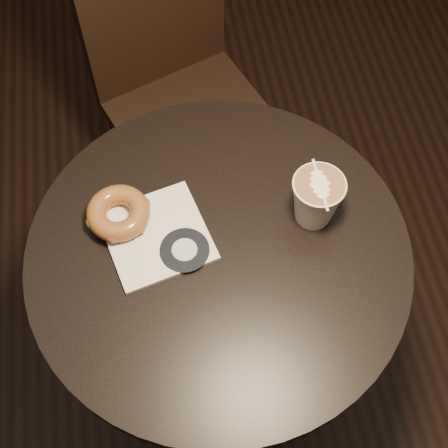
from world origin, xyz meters
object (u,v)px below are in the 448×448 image
object	(u,v)px
chair	(173,69)
doughnut	(118,213)
cafe_table	(219,293)
latte_cup	(316,200)
pastry_bag	(157,235)

from	to	relation	value
chair	doughnut	distance (m)	0.62
cafe_table	doughnut	size ratio (longest dim) A/B	6.41
doughnut	latte_cup	world-z (taller)	latte_cup
cafe_table	pastry_bag	size ratio (longest dim) A/B	4.22
cafe_table	pastry_bag	distance (m)	0.23
latte_cup	pastry_bag	bearing A→B (deg)	179.71
latte_cup	doughnut	bearing A→B (deg)	172.54
doughnut	pastry_bag	bearing A→B (deg)	-35.26
cafe_table	doughnut	world-z (taller)	doughnut
chair	pastry_bag	world-z (taller)	chair
doughnut	latte_cup	size ratio (longest dim) A/B	1.11
cafe_table	chair	size ratio (longest dim) A/B	0.77
chair	doughnut	size ratio (longest dim) A/B	8.34
chair	pastry_bag	bearing A→B (deg)	-119.61
pastry_bag	latte_cup	bearing A→B (deg)	-13.97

